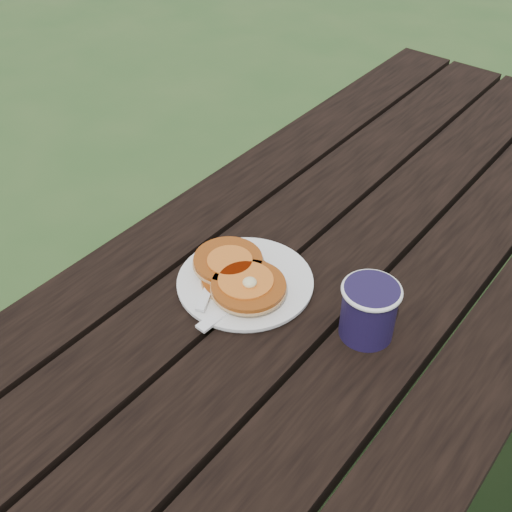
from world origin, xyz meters
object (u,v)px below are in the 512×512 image
Objects in this scene: pancake_stack at (239,276)px; coffee_cup at (369,308)px; picnic_table at (336,383)px; plate at (245,283)px.

coffee_cup reaches higher than pancake_stack.
picnic_table is 9.39× the size of pancake_stack.
coffee_cup is (0.23, 0.04, 0.03)m from pancake_stack.
picnic_table is at bearing 62.66° from pancake_stack.
pancake_stack is (-0.01, -0.01, 0.02)m from plate.
coffee_cup is (0.22, 0.03, 0.05)m from plate.
plate is at bearing 56.67° from pancake_stack.
plate is 2.36× the size of coffee_cup.
picnic_table is at bearing 127.32° from coffee_cup.
plate is (-0.10, -0.19, 0.39)m from picnic_table.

